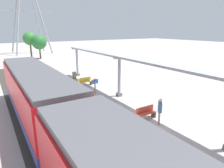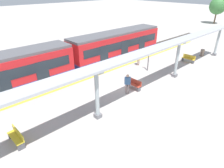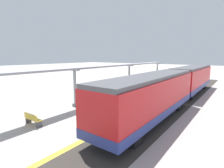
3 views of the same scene
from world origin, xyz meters
The scene contains 16 objects.
ground_plane centered at (0.00, 0.00, 0.00)m, with size 176.00×176.00×0.00m, color #ACA6A0.
tactile_edge_strip centered at (-2.91, 0.00, 0.00)m, with size 0.39×38.25×0.01m, color yellow.
trackbed centered at (-4.71, 0.00, 0.00)m, with size 3.20×50.25×0.01m, color #38332D.
train_far_carriage centered at (-4.70, 4.10, 1.83)m, with size 2.65×12.32×3.48m.
canopy_pillar_second centered at (2.66, -4.83, 1.82)m, with size 1.10×0.44×3.59m.
canopy_pillar_third centered at (2.66, 5.04, 1.82)m, with size 1.10×0.44×3.59m.
canopy_pillar_fourth centered at (2.66, 14.72, 1.82)m, with size 1.10×0.44×3.59m.
canopy_beam centered at (2.66, -0.07, 3.67)m, with size 1.20×30.37×0.16m, color #A8AAB2.
bench_near_end centered at (1.38, -9.77, 0.44)m, with size 1.52×0.50×0.86m.
bench_mid_platform centered at (1.53, 9.95, 0.44)m, with size 1.51×0.49×0.86m.
bench_far_end centered at (1.53, 0.18, 0.44)m, with size 1.50×0.46×0.86m.
trash_bin centered at (1.64, 13.34, 0.43)m, with size 0.48×0.48×0.86m, color #786758.
platform_info_sign centered at (-0.17, 4.34, 1.33)m, with size 0.56×0.10×2.20m.
passenger_waiting_near_edge centered at (-1.83, 4.76, 1.00)m, with size 0.39×0.50×1.59m.
passenger_by_the_benches centered at (1.72, -0.88, 1.09)m, with size 0.50×0.53×1.74m.
tree_centre_background centered at (-7.12, 38.87, 3.93)m, with size 3.76×3.76×5.82m.
Camera 2 is at (11.34, -11.56, 8.19)m, focal length 31.09 mm.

